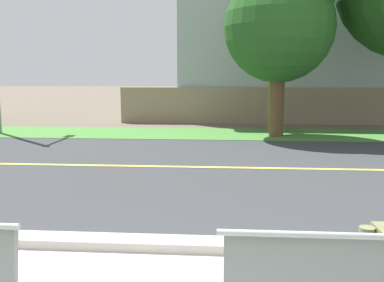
% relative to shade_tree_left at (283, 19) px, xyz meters
% --- Properties ---
extents(ground_plane, '(140.00, 140.00, 0.00)m').
position_rel_shade_tree_left_xyz_m(ground_plane, '(-2.25, -3.13, -3.49)').
color(ground_plane, '#665B4C').
extents(curb_edge, '(44.00, 0.30, 0.11)m').
position_rel_shade_tree_left_xyz_m(curb_edge, '(-2.25, -8.78, -3.43)').
color(curb_edge, '#ADA89E').
rests_on(curb_edge, ground_plane).
extents(street_asphalt, '(52.00, 8.00, 0.01)m').
position_rel_shade_tree_left_xyz_m(street_asphalt, '(-2.25, -4.63, -3.48)').
color(street_asphalt, '#383A3D').
rests_on(street_asphalt, ground_plane).
extents(road_centre_line, '(48.00, 0.14, 0.01)m').
position_rel_shade_tree_left_xyz_m(road_centre_line, '(-2.25, -4.63, -3.48)').
color(road_centre_line, '#E0CC4C').
rests_on(road_centre_line, ground_plane).
extents(far_verge_grass, '(48.00, 2.80, 0.02)m').
position_rel_shade_tree_left_xyz_m(far_verge_grass, '(-2.25, 0.50, -3.48)').
color(far_verge_grass, '#478438').
rests_on(far_verge_grass, ground_plane).
extents(shade_tree_left, '(3.26, 3.26, 5.38)m').
position_rel_shade_tree_left_xyz_m(shade_tree_left, '(0.00, 0.00, 0.00)').
color(shade_tree_left, brown).
rests_on(shade_tree_left, ground_plane).
extents(garden_wall, '(13.00, 0.36, 1.40)m').
position_rel_shade_tree_left_xyz_m(garden_wall, '(0.74, 3.68, -2.79)').
color(garden_wall, gray).
rests_on(garden_wall, ground_plane).
extents(house_across_street, '(12.12, 6.91, 7.34)m').
position_rel_shade_tree_left_xyz_m(house_across_street, '(2.07, 6.88, 0.23)').
color(house_across_street, '#A3ADB2').
rests_on(house_across_street, ground_plane).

